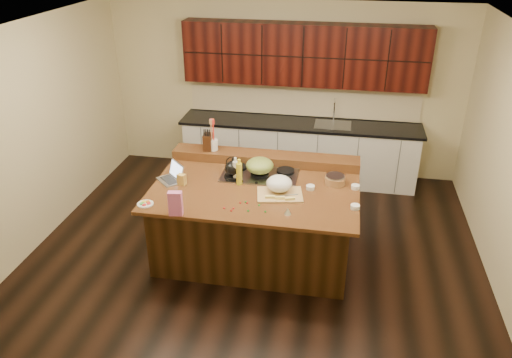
# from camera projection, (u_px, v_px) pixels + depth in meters

# --- Properties ---
(room) EXTENTS (5.52, 5.02, 2.72)m
(room) POSITION_uv_depth(u_px,v_px,m) (255.00, 153.00, 5.62)
(room) COLOR black
(room) RESTS_ON ground
(island) EXTENTS (2.40, 1.60, 0.92)m
(island) POSITION_uv_depth(u_px,v_px,m) (255.00, 220.00, 6.03)
(island) COLOR black
(island) RESTS_ON ground
(back_ledge) EXTENTS (2.40, 0.30, 0.12)m
(back_ledge) POSITION_uv_depth(u_px,v_px,m) (265.00, 158.00, 6.40)
(back_ledge) COLOR black
(back_ledge) RESTS_ON island
(cooktop) EXTENTS (0.92, 0.52, 0.05)m
(cooktop) POSITION_uv_depth(u_px,v_px,m) (260.00, 175.00, 6.07)
(cooktop) COLOR gray
(cooktop) RESTS_ON island
(back_counter) EXTENTS (3.70, 0.66, 2.40)m
(back_counter) POSITION_uv_depth(u_px,v_px,m) (301.00, 119.00, 7.69)
(back_counter) COLOR silver
(back_counter) RESTS_ON ground
(kettle) EXTENTS (0.23, 0.23, 0.18)m
(kettle) POSITION_uv_depth(u_px,v_px,m) (233.00, 168.00, 5.95)
(kettle) COLOR black
(kettle) RESTS_ON cooktop
(green_bowl) EXTENTS (0.43, 0.43, 0.18)m
(green_bowl) POSITION_uv_depth(u_px,v_px,m) (260.00, 166.00, 6.02)
(green_bowl) COLOR olive
(green_bowl) RESTS_ON cooktop
(laptop) EXTENTS (0.39, 0.39, 0.21)m
(laptop) POSITION_uv_depth(u_px,v_px,m) (173.00, 176.00, 5.96)
(laptop) COLOR #B7B7BC
(laptop) RESTS_ON island
(oil_bottle) EXTENTS (0.08, 0.08, 0.27)m
(oil_bottle) POSITION_uv_depth(u_px,v_px,m) (239.00, 174.00, 5.82)
(oil_bottle) COLOR gold
(oil_bottle) RESTS_ON island
(vinegar_bottle) EXTENTS (0.06, 0.06, 0.25)m
(vinegar_bottle) POSITION_uv_depth(u_px,v_px,m) (235.00, 171.00, 5.91)
(vinegar_bottle) COLOR silver
(vinegar_bottle) RESTS_ON island
(wooden_tray) EXTENTS (0.56, 0.46, 0.20)m
(wooden_tray) POSITION_uv_depth(u_px,v_px,m) (279.00, 186.00, 5.64)
(wooden_tray) COLOR tan
(wooden_tray) RESTS_ON island
(ramekin_a) EXTENTS (0.13, 0.13, 0.04)m
(ramekin_a) POSITION_uv_depth(u_px,v_px,m) (355.00, 207.00, 5.36)
(ramekin_a) COLOR white
(ramekin_a) RESTS_ON island
(ramekin_b) EXTENTS (0.13, 0.13, 0.04)m
(ramekin_b) POSITION_uv_depth(u_px,v_px,m) (355.00, 187.00, 5.77)
(ramekin_b) COLOR white
(ramekin_b) RESTS_ON island
(ramekin_c) EXTENTS (0.10, 0.10, 0.04)m
(ramekin_c) POSITION_uv_depth(u_px,v_px,m) (310.00, 187.00, 5.76)
(ramekin_c) COLOR white
(ramekin_c) RESTS_ON island
(strainer_bowl) EXTENTS (0.30, 0.30, 0.09)m
(strainer_bowl) POSITION_uv_depth(u_px,v_px,m) (335.00, 180.00, 5.87)
(strainer_bowl) COLOR #996B3F
(strainer_bowl) RESTS_ON island
(kitchen_timer) EXTENTS (0.11, 0.11, 0.07)m
(kitchen_timer) POSITION_uv_depth(u_px,v_px,m) (288.00, 211.00, 5.26)
(kitchen_timer) COLOR silver
(kitchen_timer) RESTS_ON island
(pink_bag) EXTENTS (0.15, 0.10, 0.27)m
(pink_bag) POSITION_uv_depth(u_px,v_px,m) (175.00, 203.00, 5.21)
(pink_bag) COLOR #D1629D
(pink_bag) RESTS_ON island
(candy_plate) EXTENTS (0.22, 0.22, 0.01)m
(candy_plate) POSITION_uv_depth(u_px,v_px,m) (145.00, 204.00, 5.45)
(candy_plate) COLOR white
(candy_plate) RESTS_ON island
(package_box) EXTENTS (0.11, 0.09, 0.13)m
(package_box) POSITION_uv_depth(u_px,v_px,m) (182.00, 180.00, 5.84)
(package_box) COLOR gold
(package_box) RESTS_ON island
(utensil_crock) EXTENTS (0.15, 0.15, 0.14)m
(utensil_crock) POSITION_uv_depth(u_px,v_px,m) (213.00, 145.00, 6.46)
(utensil_crock) COLOR white
(utensil_crock) RESTS_ON back_ledge
(knife_block) EXTENTS (0.12, 0.18, 0.21)m
(knife_block) POSITION_uv_depth(u_px,v_px,m) (208.00, 142.00, 6.45)
(knife_block) COLOR black
(knife_block) RESTS_ON back_ledge
(gumdrop_0) EXTENTS (0.02, 0.02, 0.02)m
(gumdrop_0) POSITION_uv_depth(u_px,v_px,m) (224.00, 208.00, 5.37)
(gumdrop_0) COLOR red
(gumdrop_0) RESTS_ON island
(gumdrop_1) EXTENTS (0.02, 0.02, 0.02)m
(gumdrop_1) POSITION_uv_depth(u_px,v_px,m) (265.00, 212.00, 5.30)
(gumdrop_1) COLOR #198C26
(gumdrop_1) RESTS_ON island
(gumdrop_2) EXTENTS (0.02, 0.02, 0.02)m
(gumdrop_2) POSITION_uv_depth(u_px,v_px,m) (234.00, 208.00, 5.36)
(gumdrop_2) COLOR red
(gumdrop_2) RESTS_ON island
(gumdrop_3) EXTENTS (0.02, 0.02, 0.02)m
(gumdrop_3) POSITION_uv_depth(u_px,v_px,m) (259.00, 205.00, 5.42)
(gumdrop_3) COLOR #198C26
(gumdrop_3) RESTS_ON island
(gumdrop_4) EXTENTS (0.02, 0.02, 0.02)m
(gumdrop_4) POSITION_uv_depth(u_px,v_px,m) (231.00, 211.00, 5.32)
(gumdrop_4) COLOR red
(gumdrop_4) RESTS_ON island
(gumdrop_5) EXTENTS (0.02, 0.02, 0.02)m
(gumdrop_5) POSITION_uv_depth(u_px,v_px,m) (246.00, 202.00, 5.49)
(gumdrop_5) COLOR #198C26
(gumdrop_5) RESTS_ON island
(gumdrop_6) EXTENTS (0.02, 0.02, 0.02)m
(gumdrop_6) POSITION_uv_depth(u_px,v_px,m) (240.00, 203.00, 5.47)
(gumdrop_6) COLOR red
(gumdrop_6) RESTS_ON island
(gumdrop_7) EXTENTS (0.02, 0.02, 0.02)m
(gumdrop_7) POSITION_uv_depth(u_px,v_px,m) (248.00, 211.00, 5.31)
(gumdrop_7) COLOR #198C26
(gumdrop_7) RESTS_ON island
(gumdrop_8) EXTENTS (0.02, 0.02, 0.02)m
(gumdrop_8) POSITION_uv_depth(u_px,v_px,m) (247.00, 203.00, 5.47)
(gumdrop_8) COLOR red
(gumdrop_8) RESTS_ON island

